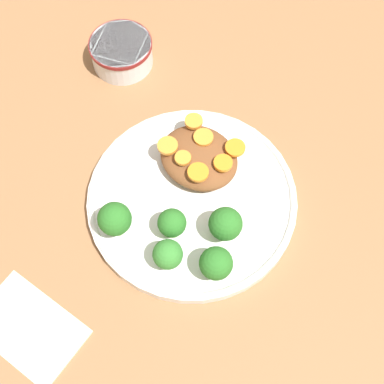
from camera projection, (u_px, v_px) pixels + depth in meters
ground_plane at (192, 202)px, 0.71m from camera, size 4.00×4.00×0.00m
plate at (192, 199)px, 0.70m from camera, size 0.27×0.27×0.02m
dip_bowl at (122, 51)px, 0.79m from camera, size 0.09×0.09×0.04m
stew_mound at (199, 158)px, 0.70m from camera, size 0.11×0.09×0.03m
broccoli_floret_0 at (115, 220)px, 0.64m from camera, size 0.04×0.04×0.06m
broccoli_floret_1 at (225, 225)px, 0.65m from camera, size 0.04×0.04×0.05m
broccoli_floret_2 at (172, 224)px, 0.65m from camera, size 0.04×0.04×0.05m
broccoli_floret_3 at (216, 264)px, 0.62m from camera, size 0.04×0.04×0.05m
broccoli_floret_4 at (168, 255)px, 0.63m from camera, size 0.04×0.04×0.05m
carrot_slice_0 at (198, 172)px, 0.67m from camera, size 0.03×0.03×0.00m
carrot_slice_1 at (235, 148)px, 0.69m from camera, size 0.03×0.03×0.00m
carrot_slice_2 at (183, 158)px, 0.68m from camera, size 0.02×0.02×0.00m
carrot_slice_3 at (203, 137)px, 0.70m from camera, size 0.03×0.03×0.00m
carrot_slice_4 at (168, 146)px, 0.69m from camera, size 0.03×0.03×0.00m
carrot_slice_5 at (194, 121)px, 0.71m from camera, size 0.02×0.02×0.01m
carrot_slice_6 at (223, 163)px, 0.68m from camera, size 0.02×0.02×0.01m
napkin at (29, 328)px, 0.63m from camera, size 0.13×0.09×0.01m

